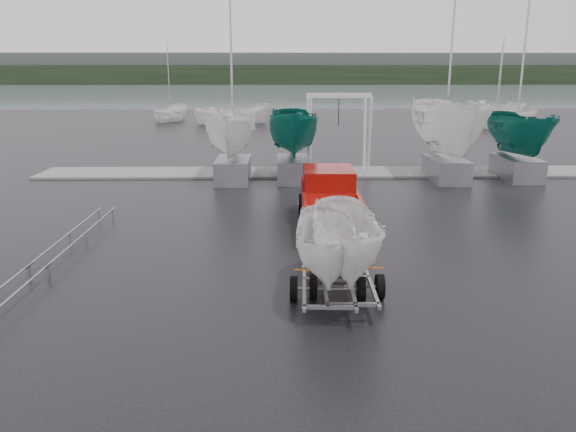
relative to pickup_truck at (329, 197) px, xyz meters
The scene contains 18 objects.
ground_plane 3.35m from the pickup_truck, 73.88° to the right, with size 120.00×120.00×0.00m, color black.
lake 96.93m from the pickup_truck, 89.47° to the left, with size 300.00×300.00×0.00m, color gray.
dock 10.01m from the pickup_truck, 84.88° to the left, with size 30.00×3.00×0.12m, color gray.
treeline 166.94m from the pickup_truck, 89.69° to the left, with size 300.00×8.00×6.00m, color black.
far_hill 174.97m from the pickup_truck, 89.71° to the left, with size 300.00×6.00×10.00m, color #4C5651.
pickup_truck is the anchor object (origin of this frame).
trailer_hitched 6.56m from the pickup_truck, 91.39° to the right, with size 1.79×3.63×4.92m.
trailer_parked 6.67m from the pickup_truck, 95.48° to the right, with size 1.81×3.65×4.50m.
boat_hoist 10.15m from the pickup_truck, 82.45° to the left, with size 3.30×2.18×4.12m.
keelboat_0 9.28m from the pickup_truck, 116.66° to the left, with size 2.36×3.20×10.52m.
keelboat_1 8.65m from the pickup_truck, 97.18° to the left, with size 2.38×3.20×7.44m.
keelboat_2 10.83m from the pickup_truck, 50.89° to the left, with size 2.89×3.20×11.08m.
keelboat_3 13.23m from the pickup_truck, 39.31° to the left, with size 2.23×3.20×10.40m.
mast_rack_0 8.40m from the pickup_truck, 165.65° to the right, with size 0.56×6.50×0.06m.
moored_boat_0 42.06m from the pickup_truck, 107.90° to the left, with size 2.87×2.93×11.25m.
moored_boat_1 37.51m from the pickup_truck, 99.57° to the left, with size 3.65×3.59×11.84m.
moored_boat_2 37.10m from the pickup_truck, 60.63° to the left, with size 3.09×3.03×11.48m.
moored_boat_3 51.70m from the pickup_truck, 63.08° to the left, with size 2.66×2.59×11.37m.
Camera 1 is at (-2.67, -16.00, 5.39)m, focal length 35.00 mm.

